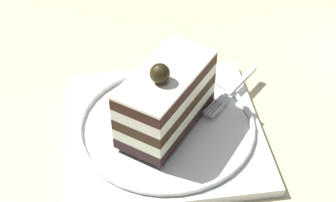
# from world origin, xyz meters

# --- Properties ---
(ground_plane) EXTENTS (2.40, 2.40, 0.00)m
(ground_plane) POSITION_xyz_m (0.00, 0.00, 0.00)
(ground_plane) COLOR #C6B98F
(dessert_plate) EXTENTS (0.23, 0.23, 0.02)m
(dessert_plate) POSITION_xyz_m (-0.02, -0.00, 0.01)
(dessert_plate) COLOR white
(dessert_plate) RESTS_ON ground_plane
(cake_slice) EXTENTS (0.12, 0.12, 0.09)m
(cake_slice) POSITION_xyz_m (-0.02, -0.00, 0.05)
(cake_slice) COLOR black
(cake_slice) RESTS_ON dessert_plate
(fork) EXTENTS (0.07, 0.09, 0.00)m
(fork) POSITION_xyz_m (0.00, -0.08, 0.02)
(fork) COLOR silver
(fork) RESTS_ON dessert_plate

